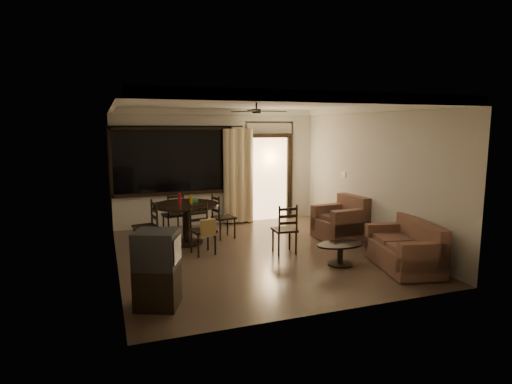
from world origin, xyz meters
name	(u,v)px	position (x,y,z in m)	size (l,w,h in m)	color
ground	(256,253)	(0.00, 0.00, 0.00)	(5.50, 5.50, 0.00)	#7F6651
room_shell	(254,151)	(0.59, 1.77, 1.83)	(5.50, 6.70, 5.50)	beige
dining_table	(186,212)	(-1.10, 1.16, 0.65)	(1.32, 1.32, 1.04)	black
dining_chair_west	(146,235)	(-1.92, 1.01, 0.28)	(0.49, 0.49, 0.95)	black
dining_chair_east	(223,225)	(-0.28, 1.31, 0.28)	(0.49, 0.49, 0.95)	black
dining_chair_south	(203,238)	(-0.95, 0.32, 0.31)	(0.49, 0.54, 0.95)	black
dining_chair_north	(174,222)	(-1.24, 1.93, 0.28)	(0.49, 0.49, 0.95)	black
tv_cabinet	(157,269)	(-2.05, -1.82, 0.52)	(0.69, 0.66, 1.04)	black
sofa	(406,250)	(2.11, -1.64, 0.32)	(1.10, 1.62, 0.79)	#492E22
armchair	(342,222)	(2.06, 0.36, 0.37)	(0.98, 0.98, 0.90)	#492E22
coffee_table	(340,251)	(1.14, -1.12, 0.25)	(0.87, 0.52, 0.38)	black
side_chair	(285,239)	(0.51, -0.15, 0.28)	(0.45, 0.45, 0.95)	black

